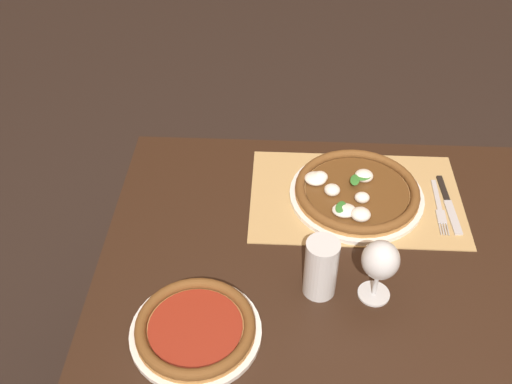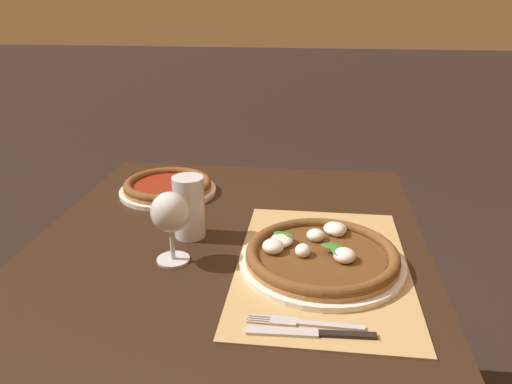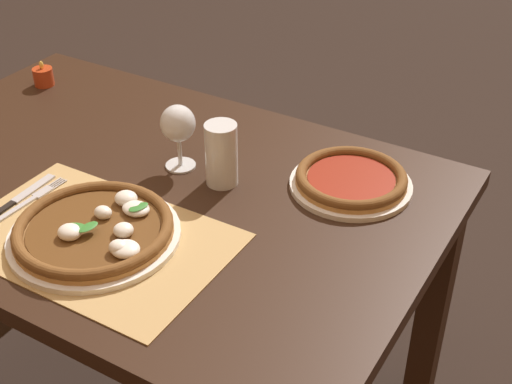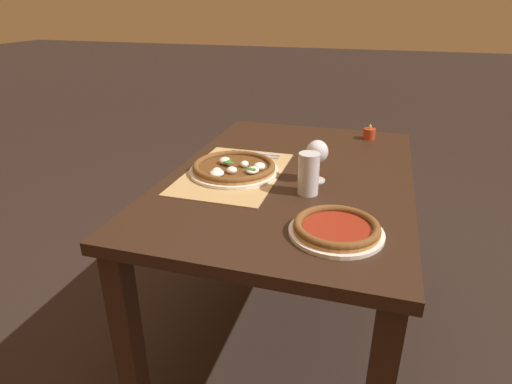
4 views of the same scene
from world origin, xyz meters
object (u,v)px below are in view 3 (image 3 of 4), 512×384
pizza_near (95,230)px  pizza_far (351,180)px  wine_glass (178,126)px  votive_candle (44,77)px  pint_glass (221,155)px  fork (31,200)px  knife (18,199)px

pizza_near → pizza_far: pizza_near is taller
pizza_near → wine_glass: 0.32m
votive_candle → pizza_far: bearing=-2.4°
pizza_far → pint_glass: size_ratio=1.87×
wine_glass → pint_glass: size_ratio=1.07×
pizza_near → wine_glass: size_ratio=2.21×
pint_glass → fork: pint_glass is taller
pizza_far → pint_glass: pint_glass is taller
pizza_far → fork: bearing=-144.5°
pizza_near → pint_glass: size_ratio=2.36×
pizza_near → knife: (-0.23, 0.02, -0.02)m
pint_glass → votive_candle: (-0.70, 0.17, -0.05)m
pint_glass → votive_candle: size_ratio=2.01×
pizza_near → knife: bearing=176.0°
fork → wine_glass: bearing=56.0°
pizza_far → knife: 0.72m
pint_glass → knife: (-0.34, -0.29, -0.06)m
wine_glass → knife: 0.38m
wine_glass → votive_candle: size_ratio=2.15×
pizza_far → knife: size_ratio=1.26×
wine_glass → fork: bearing=-124.0°
wine_glass → knife: size_ratio=0.72×
votive_candle → pizza_near: bearing=-37.9°
pizza_far → pint_glass: (-0.25, -0.13, 0.05)m
knife → votive_candle: bearing=129.1°
pizza_near → knife: pizza_near is taller
votive_candle → pint_glass: bearing=-13.4°
pizza_near → pizza_far: 0.56m
knife → pint_glass: bearing=40.5°
pizza_near → fork: size_ratio=1.71×
fork → knife: bearing=-156.4°
pint_glass → pizza_far: bearing=26.7°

